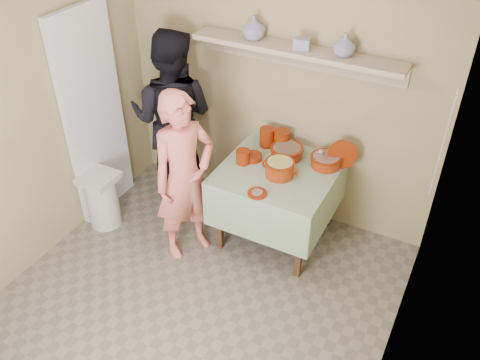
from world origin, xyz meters
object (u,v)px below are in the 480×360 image
Objects in this scene: person_helper at (173,118)px; serving_table at (278,180)px; cazuela_rice at (280,167)px; trash_bin at (102,199)px; person_cook at (185,178)px.

serving_table is (1.19, -0.16, -0.23)m from person_helper.
serving_table is at bearing 116.33° from cazuela_rice.
trash_bin is (-0.35, -0.75, -0.59)m from person_helper.
trash_bin is (-1.54, -0.59, -0.36)m from serving_table.
person_helper is 1.02m from trash_bin.
person_cook is 1.61× the size of serving_table.
trash_bin is at bearing 50.54° from person_helper.
person_cook reaches higher than serving_table.
person_helper is 3.13× the size of trash_bin.
cazuela_rice reaches higher than serving_table.
person_cook is 0.88m from person_helper.
person_helper is 1.26m from cazuela_rice.
person_cook is at bearing -148.08° from cazuela_rice.
serving_table is 1.69m from trash_bin.
trash_bin is (-0.91, -0.08, -0.50)m from person_cook.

